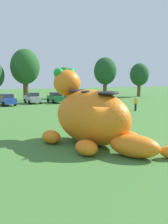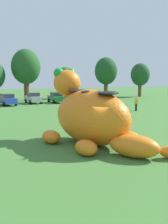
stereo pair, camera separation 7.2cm
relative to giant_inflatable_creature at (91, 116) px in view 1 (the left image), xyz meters
name	(u,v)px [view 1 (the left image)]	position (x,y,z in m)	size (l,w,h in m)	color
ground_plane	(107,147)	(0.50, -1.05, -1.71)	(160.00, 160.00, 0.00)	#427533
giant_inflatable_creature	(91,116)	(0.00, 0.00, 0.00)	(6.17, 8.60, 4.69)	orange
car_blue	(6,100)	(-1.45, 24.59, -0.85)	(2.51, 4.35, 1.72)	#2347B7
car_silver	(33,98)	(2.79, 25.96, -0.85)	(2.08, 4.17, 1.72)	#B7BABF
car_green	(56,97)	(6.41, 25.32, -0.85)	(1.99, 4.13, 1.72)	#1E7238
tree_centre	(25,67)	(2.90, 31.15, 4.17)	(5.07, 5.07, 8.99)	brown
tree_centre_right	(65,78)	(10.94, 32.85, 2.29)	(3.45, 3.45, 6.13)	brown
tree_mid_right	(105,71)	(19.27, 31.61, 3.62)	(4.60, 4.60, 8.16)	brown
tree_right	(139,75)	(27.09, 30.57, 2.93)	(4.00, 4.00, 7.11)	brown
spectator_near_inflatable	(114,104)	(9.52, 12.68, -0.86)	(0.38, 0.26, 1.71)	#726656
spectator_mid_field	(136,104)	(11.96, 11.52, -0.86)	(0.38, 0.26, 1.71)	black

